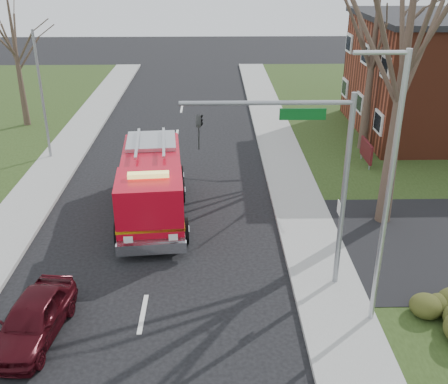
{
  "coord_description": "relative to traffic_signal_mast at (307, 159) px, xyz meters",
  "views": [
    {
      "loc": [
        2.31,
        -13.66,
        10.59
      ],
      "look_at": [
        2.71,
        4.97,
        2.0
      ],
      "focal_mm": 42.0,
      "sensor_mm": 36.0,
      "label": 1
    }
  ],
  "objects": [
    {
      "name": "streetlight_pole",
      "position": [
        1.93,
        -2.0,
        -0.16
      ],
      "size": [
        1.48,
        0.16,
        8.4
      ],
      "color": "#B7BABF",
      "rests_on": "ground"
    },
    {
      "name": "traffic_signal_mast",
      "position": [
        0.0,
        0.0,
        0.0
      ],
      "size": [
        5.29,
        0.18,
        6.8
      ],
      "color": "gray",
      "rests_on": "ground"
    },
    {
      "name": "ground",
      "position": [
        -5.21,
        -1.5,
        -4.71
      ],
      "size": [
        120.0,
        120.0,
        0.0
      ],
      "primitive_type": "plane",
      "color": "black",
      "rests_on": "ground"
    },
    {
      "name": "hedge_corner",
      "position": [
        3.79,
        -2.5,
        -4.13
      ],
      "size": [
        2.8,
        2.0,
        0.9
      ],
      "primitive_type": "ellipsoid",
      "color": "#313714",
      "rests_on": "lawn_right"
    },
    {
      "name": "bare_tree_left",
      "position": [
        -15.21,
        18.5,
        0.86
      ],
      "size": [
        4.5,
        4.5,
        9.0
      ],
      "color": "#3A2D22",
      "rests_on": "ground"
    },
    {
      "name": "health_center_sign",
      "position": [
        5.29,
        11.0,
        -3.83
      ],
      "size": [
        0.12,
        2.0,
        1.4
      ],
      "color": "#4D1216",
      "rests_on": "ground"
    },
    {
      "name": "parked_car_maroon",
      "position": [
        -8.31,
        -2.5,
        -4.04
      ],
      "size": [
        2.04,
        4.06,
        1.33
      ],
      "primitive_type": "imported",
      "rotation": [
        0.0,
        0.0,
        -0.13
      ],
      "color": "#36080E",
      "rests_on": "ground"
    },
    {
      "name": "bare_tree_far",
      "position": [
        5.79,
        13.5,
        1.78
      ],
      "size": [
        5.25,
        5.25,
        10.5
      ],
      "color": "#3A2D22",
      "rests_on": "ground"
    },
    {
      "name": "fire_engine",
      "position": [
        -5.55,
        5.36,
        -3.33
      ],
      "size": [
        3.42,
        7.75,
        3.04
      ],
      "rotation": [
        0.0,
        0.0,
        0.09
      ],
      "color": "red",
      "rests_on": "ground"
    },
    {
      "name": "utility_pole_far",
      "position": [
        -12.01,
        12.5,
        -1.21
      ],
      "size": [
        0.14,
        0.14,
        7.0
      ],
      "primitive_type": "cylinder",
      "color": "gray",
      "rests_on": "ground"
    },
    {
      "name": "bare_tree_near",
      "position": [
        4.29,
        4.5,
        2.71
      ],
      "size": [
        6.0,
        6.0,
        12.0
      ],
      "color": "#3A2D22",
      "rests_on": "ground"
    },
    {
      "name": "sidewalk_right",
      "position": [
        0.99,
        -1.5,
        -4.63
      ],
      "size": [
        2.4,
        80.0,
        0.15
      ],
      "primitive_type": "cube",
      "color": "gray",
      "rests_on": "ground"
    }
  ]
}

